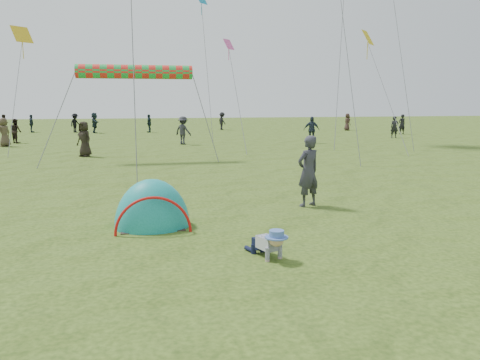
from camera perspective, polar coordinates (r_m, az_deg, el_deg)
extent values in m
plane|color=#273C12|center=(8.50, 4.25, -9.46)|extent=(140.00, 140.00, 0.00)
ellipsoid|color=#0F7772|center=(10.69, -10.60, -5.58)|extent=(1.67, 1.38, 2.15)
imported|color=#2E2E37|center=(12.46, 8.31, 1.07)|extent=(0.81, 0.68, 1.89)
imported|color=black|center=(41.97, 19.13, 6.44)|extent=(0.63, 0.44, 1.66)
imported|color=#263143|center=(31.53, 8.70, 6.07)|extent=(1.12, 0.77, 1.76)
imported|color=#292930|center=(30.38, -6.95, 6.01)|extent=(1.30, 1.28, 1.79)
imported|color=#352420|center=(45.81, 12.95, 6.92)|extent=(0.60, 0.84, 1.61)
imported|color=#17252B|center=(42.93, -17.31, 6.67)|extent=(0.85, 1.72, 1.77)
imported|color=black|center=(46.89, -26.77, 6.18)|extent=(0.89, 0.96, 1.58)
imported|color=#202C36|center=(45.69, -24.09, 6.30)|extent=(0.50, 0.97, 1.58)
imported|color=black|center=(44.31, -19.45, 6.57)|extent=(1.13, 1.24, 1.67)
imported|color=black|center=(24.82, -18.45, 4.76)|extent=(1.02, 1.00, 1.76)
imported|color=black|center=(37.54, 18.32, 6.15)|extent=(0.67, 0.51, 1.63)
imported|color=black|center=(34.50, -25.67, 5.41)|extent=(0.98, 0.99, 1.61)
imported|color=#1A2A30|center=(42.53, -11.01, 6.79)|extent=(0.67, 1.01, 1.60)
imported|color=black|center=(45.56, -2.19, 7.20)|extent=(0.92, 1.23, 1.70)
imported|color=#463A2B|center=(32.24, -26.82, 5.22)|extent=(0.92, 1.02, 1.75)
cylinder|color=red|center=(22.59, -12.67, 12.75)|extent=(5.23, 0.64, 0.64)
plane|color=gold|center=(30.86, -25.06, 15.78)|extent=(1.16, 1.16, 0.95)
plane|color=#EB53AC|center=(29.48, -1.39, 16.20)|extent=(0.79, 0.79, 0.64)
plane|color=gold|center=(29.62, 15.32, 16.41)|extent=(1.06, 1.06, 0.87)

